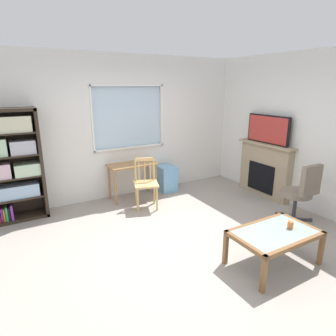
% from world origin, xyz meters
% --- Properties ---
extents(ground, '(6.02, 5.41, 0.02)m').
position_xyz_m(ground, '(0.00, 0.00, -0.01)').
color(ground, '#9E9389').
extents(wall_back_with_window, '(5.02, 0.15, 2.73)m').
position_xyz_m(wall_back_with_window, '(-0.02, 2.21, 1.34)').
color(wall_back_with_window, silver).
rests_on(wall_back_with_window, ground).
extents(wall_right, '(0.12, 4.61, 2.73)m').
position_xyz_m(wall_right, '(2.57, 0.00, 1.36)').
color(wall_right, silver).
rests_on(wall_right, ground).
extents(bookshelf, '(0.90, 0.38, 1.82)m').
position_xyz_m(bookshelf, '(-1.98, 1.96, 0.97)').
color(bookshelf, '#2D2319').
rests_on(bookshelf, ground).
extents(desk_under_window, '(0.93, 0.46, 0.71)m').
position_xyz_m(desk_under_window, '(0.05, 1.86, 0.59)').
color(desk_under_window, '#A37547').
rests_on(desk_under_window, ground).
extents(wooden_chair, '(0.53, 0.51, 0.90)m').
position_xyz_m(wooden_chair, '(0.09, 1.34, 0.46)').
color(wooden_chair, tan).
rests_on(wooden_chair, ground).
extents(plastic_drawer_unit, '(0.35, 0.40, 0.53)m').
position_xyz_m(plastic_drawer_unit, '(0.84, 1.91, 0.27)').
color(plastic_drawer_unit, '#72ADDB').
rests_on(plastic_drawer_unit, ground).
extents(fireplace, '(0.26, 1.26, 1.07)m').
position_xyz_m(fireplace, '(2.41, 0.70, 0.54)').
color(fireplace, tan).
rests_on(fireplace, ground).
extents(tv, '(0.06, 0.97, 0.54)m').
position_xyz_m(tv, '(2.40, 0.70, 1.34)').
color(tv, black).
rests_on(tv, fireplace).
extents(office_chair, '(0.56, 0.58, 1.00)m').
position_xyz_m(office_chair, '(1.96, -0.46, 0.55)').
color(office_chair, '#7A6B5B').
rests_on(office_chair, ground).
extents(coffee_table, '(1.05, 0.66, 0.45)m').
position_xyz_m(coffee_table, '(0.69, -1.03, 0.39)').
color(coffee_table, '#8C9E99').
rests_on(coffee_table, ground).
extents(sippy_cup, '(0.07, 0.07, 0.09)m').
position_xyz_m(sippy_cup, '(0.92, -1.07, 0.50)').
color(sippy_cup, orange).
rests_on(sippy_cup, coffee_table).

